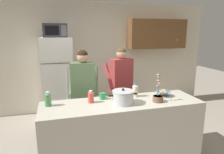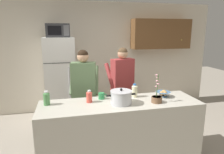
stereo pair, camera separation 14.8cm
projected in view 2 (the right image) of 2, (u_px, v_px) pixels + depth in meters
name	position (u px, v px, depth m)	size (l,w,h in m)	color
back_wall_unit	(106.00, 53.00, 4.96)	(6.00, 0.48, 2.60)	beige
kitchen_island	(120.00, 132.00, 2.96)	(2.29, 0.68, 0.92)	#BCB7A8
refrigerator	(61.00, 78.00, 4.43)	(0.64, 0.68, 1.79)	white
microwave	(58.00, 31.00, 4.18)	(0.48, 0.37, 0.28)	#2D2D30
person_near_pot	(84.00, 86.00, 3.41)	(0.55, 0.48, 1.62)	black
person_by_sink	(122.00, 80.00, 3.80)	(0.57, 0.51, 1.62)	#726656
cooking_pot	(121.00, 97.00, 2.78)	(0.41, 0.30, 0.22)	silver
coffee_mug	(102.00, 96.00, 3.00)	(0.13, 0.09, 0.10)	#2D8C4C
bread_bowl	(163.00, 94.00, 3.10)	(0.23, 0.23, 0.10)	#4C7299
bottle_near_edge	(89.00, 96.00, 2.85)	(0.08, 0.08, 0.18)	#D84C3F
bottle_mid_counter	(135.00, 91.00, 3.08)	(0.09, 0.09, 0.21)	beige
bottle_far_corner	(47.00, 98.00, 2.74)	(0.09, 0.09, 0.20)	#4C8C4C
potted_orchid	(157.00, 98.00, 2.84)	(0.15, 0.15, 0.42)	brown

